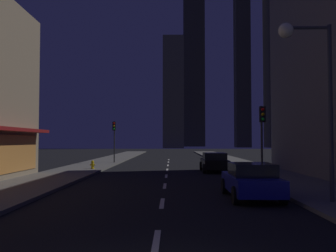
% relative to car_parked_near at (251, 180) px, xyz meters
% --- Properties ---
extents(ground_plane, '(78.00, 136.00, 0.10)m').
position_rel_car_parked_near_xyz_m(ground_plane, '(-3.60, 22.50, -0.79)').
color(ground_plane, black).
extents(sidewalk_right, '(4.00, 76.00, 0.15)m').
position_rel_car_parked_near_xyz_m(sidewalk_right, '(3.40, 22.50, -0.67)').
color(sidewalk_right, '#605E59').
rests_on(sidewalk_right, ground).
extents(sidewalk_left, '(4.00, 76.00, 0.15)m').
position_rel_car_parked_near_xyz_m(sidewalk_left, '(-10.60, 22.50, -0.67)').
color(sidewalk_left, '#605E59').
rests_on(sidewalk_left, ground).
extents(lane_marking_center, '(0.16, 43.80, 0.01)m').
position_rel_car_parked_near_xyz_m(lane_marking_center, '(-3.60, 9.30, -0.73)').
color(lane_marking_center, silver).
rests_on(lane_marking_center, ground).
extents(skyscraper_distant_tall, '(6.64, 7.24, 35.81)m').
position_rel_car_parked_near_xyz_m(skyscraper_distant_tall, '(-2.72, 100.79, 17.17)').
color(skyscraper_distant_tall, '#605B48').
rests_on(skyscraper_distant_tall, ground).
extents(skyscraper_distant_mid, '(8.68, 6.02, 76.35)m').
position_rel_car_parked_near_xyz_m(skyscraper_distant_mid, '(6.05, 133.86, 37.43)').
color(skyscraper_distant_mid, '#403C30').
rests_on(skyscraper_distant_mid, ground).
extents(skyscraper_distant_short, '(5.16, 5.60, 59.60)m').
position_rel_car_parked_near_xyz_m(skyscraper_distant_short, '(22.08, 113.33, 29.06)').
color(skyscraper_distant_short, '#39372B').
rests_on(skyscraper_distant_short, ground).
extents(skyscraper_distant_slender, '(5.86, 8.25, 77.93)m').
position_rel_car_parked_near_xyz_m(skyscraper_distant_slender, '(32.79, 110.41, 38.22)').
color(skyscraper_distant_slender, '#434032').
rests_on(skyscraper_distant_slender, ground).
extents(car_parked_near, '(1.98, 4.24, 1.45)m').
position_rel_car_parked_near_xyz_m(car_parked_near, '(0.00, 0.00, 0.00)').
color(car_parked_near, navy).
rests_on(car_parked_near, ground).
extents(car_parked_far, '(1.98, 4.24, 1.45)m').
position_rel_car_parked_near_xyz_m(car_parked_far, '(0.00, 12.63, 0.00)').
color(car_parked_far, black).
rests_on(car_parked_far, ground).
extents(fire_hydrant_far_left, '(0.42, 0.30, 0.65)m').
position_rel_car_parked_near_xyz_m(fire_hydrant_far_left, '(-9.50, 13.68, -0.29)').
color(fire_hydrant_far_left, gold).
rests_on(fire_hydrant_far_left, sidewalk_left).
extents(traffic_light_near_right, '(0.32, 0.48, 4.20)m').
position_rel_car_parked_near_xyz_m(traffic_light_near_right, '(1.90, 5.66, 2.45)').
color(traffic_light_near_right, '#2D2D2D').
rests_on(traffic_light_near_right, sidewalk_right).
extents(traffic_light_far_left, '(0.32, 0.48, 4.20)m').
position_rel_car_parked_near_xyz_m(traffic_light_far_left, '(-9.10, 21.76, 2.45)').
color(traffic_light_far_left, '#2D2D2D').
rests_on(traffic_light_far_left, sidewalk_left).
extents(street_lamp_right, '(1.96, 0.56, 6.58)m').
position_rel_car_parked_near_xyz_m(street_lamp_right, '(1.78, -1.54, 4.33)').
color(street_lamp_right, '#38383D').
rests_on(street_lamp_right, sidewalk_right).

